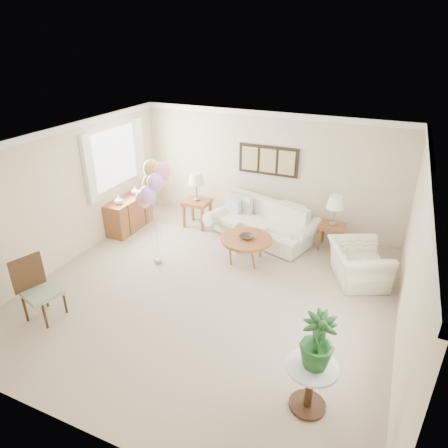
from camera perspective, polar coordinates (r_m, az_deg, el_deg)
name	(u,v)px	position (r m, az deg, el deg)	size (l,w,h in m)	color
ground_plane	(211,292)	(7.05, -1.93, -9.69)	(6.00, 6.00, 0.00)	tan
room_shell	(205,203)	(6.36, -2.67, 3.01)	(6.04, 6.04, 2.60)	beige
wall_art_triptych	(268,160)	(8.87, 6.33, 9.02)	(1.35, 0.06, 0.65)	black
sofa	(263,225)	(8.65, 5.59, -0.10)	(2.51, 1.44, 0.84)	#F3EAC2
end_table_left	(197,204)	(9.13, -3.88, 2.81)	(0.58, 0.53, 0.64)	brown
end_table_right	(332,229)	(8.45, 15.20, -0.64)	(0.49, 0.45, 0.54)	brown
lamp_left	(196,180)	(8.91, -3.99, 6.34)	(0.37, 0.37, 0.65)	gray
lamp_right	(336,203)	(8.23, 15.64, 2.85)	(0.35, 0.35, 0.62)	gray
coffee_table	(246,240)	(7.72, 3.20, -2.26)	(0.99, 0.99, 0.50)	brown
decor_bowl	(247,237)	(7.67, 3.25, -1.84)	(0.27, 0.27, 0.07)	#2E2722
armchair	(358,264)	(7.55, 18.59, -5.43)	(1.06, 0.92, 0.69)	#F3EAC2
side_table	(311,376)	(5.04, 12.30, -20.45)	(0.61, 0.61, 0.66)	silver
potted_plant	(318,341)	(4.70, 13.22, -15.96)	(0.39, 0.39, 0.70)	#194F19
accent_chair	(38,287)	(6.85, -25.09, -8.18)	(0.64, 0.64, 1.04)	gray
credenza	(129,214)	(9.28, -13.41, 1.43)	(0.46, 1.20, 0.74)	brown
vase_white	(118,200)	(8.85, -14.84, 3.34)	(0.18, 0.18, 0.19)	silver
vase_sage	(135,191)	(9.30, -12.56, 4.69)	(0.18, 0.18, 0.19)	#B6B9B3
balloon_cluster	(152,184)	(7.25, -10.25, 5.67)	(0.57, 0.62, 2.04)	gray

